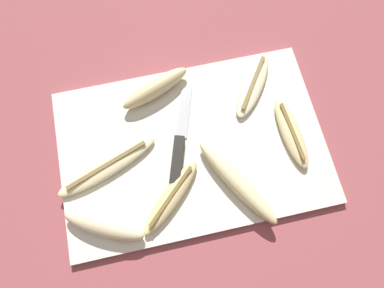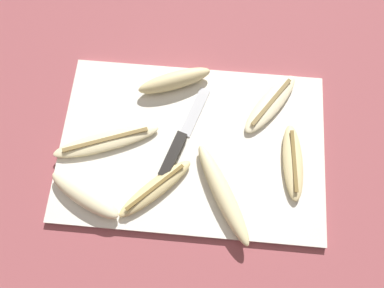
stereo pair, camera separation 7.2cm
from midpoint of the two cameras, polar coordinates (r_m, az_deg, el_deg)
name	(u,v)px [view 2 (the right image)]	position (r m, az deg, el deg)	size (l,w,h in m)	color
ground_plane	(192,148)	(0.74, 2.75, -0.96)	(4.00, 4.00, 0.00)	#93474C
cutting_board	(192,147)	(0.74, 2.77, -0.81)	(0.52, 0.34, 0.01)	silver
knife	(177,147)	(0.72, 0.49, -0.88)	(0.08, 0.20, 0.02)	black
banana_bright_far	(270,104)	(0.78, 14.48, 5.62)	(0.13, 0.16, 0.02)	beige
banana_spotted_left	(155,188)	(0.70, -2.66, -7.20)	(0.14, 0.14, 0.02)	#DBC684
banana_cream_curved	(106,141)	(0.74, -10.25, 0.04)	(0.21, 0.11, 0.02)	beige
banana_soft_right	(223,194)	(0.70, 7.69, -7.97)	(0.13, 0.20, 0.03)	beige
banana_mellow_near	(293,162)	(0.75, 17.80, -3.04)	(0.05, 0.15, 0.02)	beige
banana_pale_long	(85,195)	(0.71, -13.25, -7.97)	(0.15, 0.11, 0.03)	beige
banana_ripe_center	(175,81)	(0.77, 0.01, 9.29)	(0.15, 0.09, 0.04)	beige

